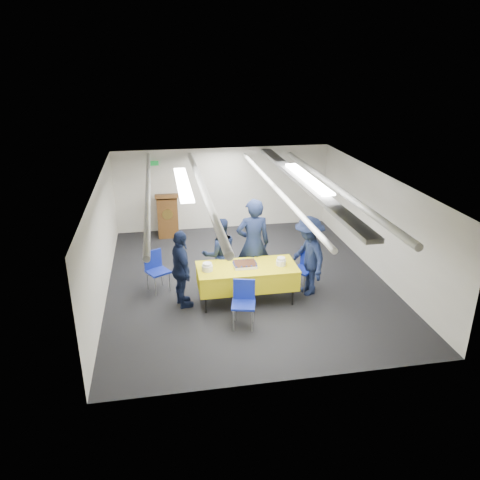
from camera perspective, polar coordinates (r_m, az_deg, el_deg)
name	(u,v)px	position (r m, az deg, el deg)	size (l,w,h in m)	color
ground	(246,280)	(10.45, 0.75, -4.89)	(7.00, 7.00, 0.00)	black
room_shell	(247,196)	(10.17, 0.89, 5.34)	(6.00, 7.00, 2.30)	silver
serving_table	(247,276)	(9.36, 0.85, -4.42)	(1.98, 0.89, 0.77)	black
sheet_cake	(245,264)	(9.26, 0.60, -2.99)	(0.47, 0.36, 0.08)	white
plate_stack_left	(207,267)	(9.09, -4.01, -3.32)	(0.21, 0.21, 0.16)	white
plate_stack_right	(281,262)	(9.34, 5.02, -2.64)	(0.20, 0.20, 0.16)	white
podium	(168,215)	(12.88, -8.83, 3.05)	(0.62, 0.53, 1.25)	brown
chair_near	(244,298)	(8.60, 0.46, -7.14)	(0.51, 0.51, 0.87)	gray
chair_right	(305,265)	(10.00, 7.97, -3.02)	(0.59, 0.59, 0.87)	gray
chair_left	(156,267)	(9.98, -10.24, -3.22)	(0.57, 0.57, 0.87)	gray
sailor_a	(253,244)	(9.78, 1.61, -0.49)	(0.72, 0.47, 1.97)	black
sailor_b	(220,254)	(9.80, -2.50, -1.71)	(0.77, 0.60, 1.58)	black
sailor_c	(181,269)	(9.16, -7.15, -3.58)	(0.93, 0.39, 1.58)	black
sailor_d	(308,256)	(9.67, 8.33, -1.93)	(1.09, 0.62, 1.68)	black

